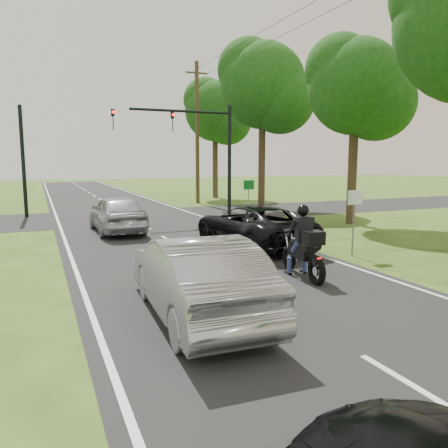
% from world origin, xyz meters
% --- Properties ---
extents(ground, '(140.00, 140.00, 0.00)m').
position_xyz_m(ground, '(0.00, 0.00, 0.00)').
color(ground, '#2E4D15').
rests_on(ground, ground).
extents(road, '(8.00, 100.00, 0.01)m').
position_xyz_m(road, '(0.00, 10.00, 0.01)').
color(road, black).
rests_on(road, ground).
extents(cross_road, '(60.00, 7.00, 0.01)m').
position_xyz_m(cross_road, '(0.00, 16.00, 0.01)').
color(cross_road, black).
rests_on(cross_road, ground).
extents(motorcycle_rider, '(0.69, 2.27, 1.96)m').
position_xyz_m(motorcycle_rider, '(1.76, 1.37, 0.77)').
color(motorcycle_rider, black).
rests_on(motorcycle_rider, ground).
extents(dark_suv, '(2.89, 5.57, 1.50)m').
position_xyz_m(dark_suv, '(2.42, 5.63, 0.76)').
color(dark_suv, black).
rests_on(dark_suv, road).
extents(silver_sedan, '(1.90, 4.93, 1.60)m').
position_xyz_m(silver_sedan, '(-1.79, -0.27, 0.81)').
color(silver_sedan, '#9F9FA4').
rests_on(silver_sedan, road).
extents(silver_suv, '(2.00, 4.79, 1.62)m').
position_xyz_m(silver_suv, '(-1.47, 10.82, 0.82)').
color(silver_suv, '#A8ACB0').
rests_on(silver_suv, road).
extents(traffic_signal, '(6.38, 0.44, 6.00)m').
position_xyz_m(traffic_signal, '(3.34, 14.00, 4.14)').
color(traffic_signal, black).
rests_on(traffic_signal, ground).
extents(signal_pole_far, '(0.20, 0.20, 6.00)m').
position_xyz_m(signal_pole_far, '(-5.20, 18.00, 3.00)').
color(signal_pole_far, black).
rests_on(signal_pole_far, ground).
extents(utility_pole_far, '(1.60, 0.28, 10.00)m').
position_xyz_m(utility_pole_far, '(6.20, 22.00, 5.08)').
color(utility_pole_far, '#503F24').
rests_on(utility_pole_far, ground).
extents(sign_white, '(0.55, 0.07, 2.12)m').
position_xyz_m(sign_white, '(4.70, 2.98, 1.60)').
color(sign_white, slate).
rests_on(sign_white, ground).
extents(sign_green, '(0.55, 0.07, 2.12)m').
position_xyz_m(sign_green, '(4.90, 10.98, 1.60)').
color(sign_green, slate).
rests_on(sign_green, ground).
extents(tree_row_c, '(4.80, 4.65, 8.76)m').
position_xyz_m(tree_row_c, '(9.75, 8.80, 6.23)').
color(tree_row_c, '#332316').
rests_on(tree_row_c, ground).
extents(tree_row_d, '(5.76, 5.58, 10.45)m').
position_xyz_m(tree_row_d, '(9.10, 16.76, 7.43)').
color(tree_row_d, '#332316').
rests_on(tree_row_d, ground).
extents(tree_row_e, '(5.28, 5.12, 9.61)m').
position_xyz_m(tree_row_e, '(9.48, 25.78, 6.83)').
color(tree_row_e, '#332316').
rests_on(tree_row_e, ground).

